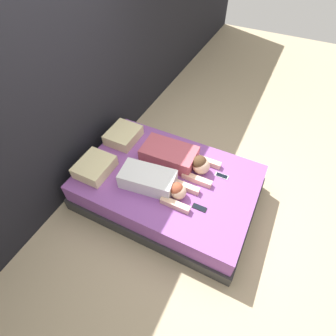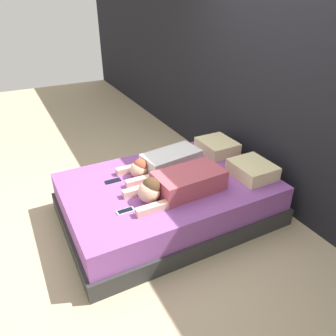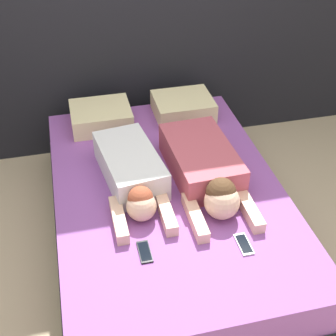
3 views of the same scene
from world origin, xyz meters
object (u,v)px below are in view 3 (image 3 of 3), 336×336
object	(u,v)px
person_right	(206,169)
cell_phone_left	(145,252)
bed	(168,213)
cell_phone_right	(244,244)
person_left	(132,174)
pillow_head_left	(101,116)
pillow_head_right	(183,107)

from	to	relation	value
person_right	cell_phone_left	distance (m)	0.71
bed	cell_phone_right	xyz separation A→B (m)	(0.29, -0.58, 0.23)
person_right	person_left	bearing A→B (deg)	171.27
pillow_head_left	cell_phone_right	xyz separation A→B (m)	(0.61, -1.41, -0.07)
bed	cell_phone_left	world-z (taller)	cell_phone_left
bed	pillow_head_left	bearing A→B (deg)	110.92
bed	pillow_head_left	distance (m)	0.94
pillow_head_right	person_right	world-z (taller)	person_right
person_right	pillow_head_left	bearing A→B (deg)	123.71
person_left	cell_phone_right	xyz separation A→B (m)	(0.50, -0.64, -0.09)
cell_phone_left	cell_phone_right	size ratio (longest dim) A/B	1.00
cell_phone_right	cell_phone_left	bearing A→B (deg)	172.37
person_left	cell_phone_left	distance (m)	0.58
person_right	cell_phone_left	world-z (taller)	person_right
bed	person_right	size ratio (longest dim) A/B	2.23
pillow_head_right	cell_phone_right	distance (m)	1.41
pillow_head_left	cell_phone_right	world-z (taller)	pillow_head_left
pillow_head_right	person_left	size ratio (longest dim) A/B	0.48
cell_phone_left	pillow_head_right	bearing A→B (deg)	67.02
pillow_head_left	pillow_head_right	size ratio (longest dim) A/B	1.00
bed	person_right	distance (m)	0.41
person_left	pillow_head_left	bearing A→B (deg)	97.76
cell_phone_left	cell_phone_right	world-z (taller)	same
pillow_head_left	cell_phone_right	distance (m)	1.54
bed	cell_phone_left	xyz separation A→B (m)	(-0.25, -0.51, 0.23)
person_left	cell_phone_left	xyz separation A→B (m)	(-0.04, -0.57, -0.09)
pillow_head_right	person_left	distance (m)	0.93
bed	cell_phone_left	size ratio (longest dim) A/B	13.50
person_left	cell_phone_right	size ratio (longest dim) A/B	5.72
pillow_head_left	pillow_head_right	world-z (taller)	same
pillow_head_left	cell_phone_left	bearing A→B (deg)	-87.11
bed	person_left	xyz separation A→B (m)	(-0.21, 0.06, 0.32)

